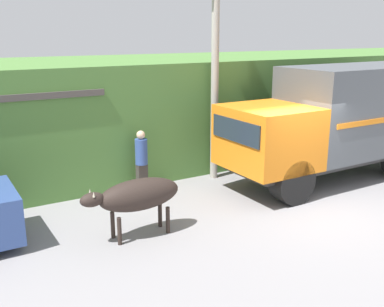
{
  "coord_description": "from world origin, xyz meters",
  "views": [
    {
      "loc": [
        -7.92,
        -7.44,
        4.22
      ],
      "look_at": [
        -2.81,
        1.07,
        1.55
      ],
      "focal_mm": 42.0,
      "sensor_mm": 36.0,
      "label": 1
    }
  ],
  "objects": [
    {
      "name": "cargo_truck",
      "position": [
        2.42,
        1.36,
        1.82
      ],
      "size": [
        7.02,
        2.29,
        3.3
      ],
      "rotation": [
        0.0,
        0.0,
        0.01
      ],
      "color": "#2D2D2D",
      "rests_on": "ground_plane"
    },
    {
      "name": "hillside_embankment",
      "position": [
        0.0,
        6.46,
        1.7
      ],
      "size": [
        32.0,
        5.72,
        3.39
      ],
      "color": "#4C7A38",
      "rests_on": "ground_plane"
    },
    {
      "name": "pedestrian_on_hill",
      "position": [
        -3.12,
        3.2,
        0.95
      ],
      "size": [
        0.35,
        0.35,
        1.72
      ],
      "rotation": [
        0.0,
        0.0,
        3.21
      ],
      "color": "#38332D",
      "rests_on": "ground_plane"
    },
    {
      "name": "utility_pole",
      "position": [
        -0.72,
        3.29,
        3.2
      ],
      "size": [
        0.9,
        0.22,
        6.15
      ],
      "color": "#9E998E",
      "rests_on": "ground_plane"
    },
    {
      "name": "brown_cow",
      "position": [
        -4.34,
        0.75,
        0.92
      ],
      "size": [
        2.19,
        0.68,
        1.27
      ],
      "rotation": [
        0.0,
        0.0,
        -0.02
      ],
      "color": "#2D231E",
      "rests_on": "ground_plane"
    },
    {
      "name": "ground_plane",
      "position": [
        0.0,
        0.0,
        0.0
      ],
      "size": [
        60.0,
        60.0,
        0.0
      ],
      "primitive_type": "plane",
      "color": "gray"
    }
  ]
}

